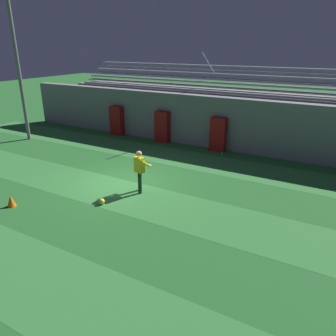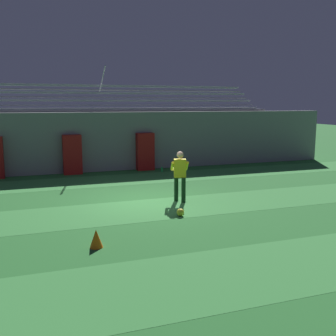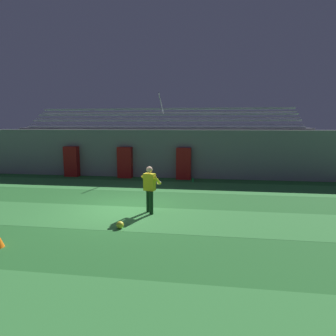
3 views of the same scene
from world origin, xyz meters
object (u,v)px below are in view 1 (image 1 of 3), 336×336
at_px(padding_pillar_gate_left, 162,127).
at_px(traffic_cone, 11,201).
at_px(padding_pillar_gate_right, 218,134).
at_px(floodlight_pole, 13,32).
at_px(goalkeeper, 140,169).
at_px(water_bottle, 222,154).
at_px(soccer_ball, 102,201).
at_px(padding_pillar_far_left, 117,121).

distance_m(padding_pillar_gate_left, traffic_cone, 9.74).
distance_m(padding_pillar_gate_right, floodlight_pole, 12.43).
xyz_separation_m(goalkeeper, traffic_cone, (-3.28, -3.30, -0.74)).
xyz_separation_m(goalkeeper, water_bottle, (1.24, 5.58, -0.83)).
relative_size(soccer_ball, traffic_cone, 0.52).
bearing_deg(floodlight_pole, water_bottle, 13.19).
xyz_separation_m(padding_pillar_gate_left, soccer_ball, (2.19, -8.00, -0.79)).
bearing_deg(padding_pillar_gate_left, padding_pillar_gate_right, 0.00).
relative_size(padding_pillar_gate_left, soccer_ball, 8.19).
bearing_deg(padding_pillar_far_left, padding_pillar_gate_left, 0.00).
height_order(padding_pillar_gate_right, padding_pillar_far_left, same).
height_order(padding_pillar_far_left, water_bottle, padding_pillar_far_left).
height_order(padding_pillar_gate_left, padding_pillar_gate_right, same).
bearing_deg(soccer_ball, traffic_cone, -147.64).
distance_m(floodlight_pole, soccer_ball, 12.07).
bearing_deg(padding_pillar_gate_left, water_bottle, -11.52).
distance_m(padding_pillar_far_left, floodlight_pole, 7.37).
relative_size(goalkeeper, soccer_ball, 7.59).
xyz_separation_m(soccer_ball, traffic_cone, (-2.69, -1.70, 0.10)).
relative_size(padding_pillar_gate_left, water_bottle, 7.50).
bearing_deg(goalkeeper, padding_pillar_far_left, 133.63).
xyz_separation_m(padding_pillar_gate_left, water_bottle, (4.03, -0.82, -0.78)).
bearing_deg(padding_pillar_far_left, traffic_cone, -73.80).
relative_size(padding_pillar_gate_left, floodlight_pole, 0.19).
distance_m(padding_pillar_gate_left, floodlight_pole, 9.59).
bearing_deg(traffic_cone, soccer_ball, 32.36).
relative_size(floodlight_pole, goalkeeper, 5.83).
bearing_deg(floodlight_pole, soccer_ball, -25.36).
relative_size(traffic_cone, water_bottle, 1.75).
relative_size(floodlight_pole, traffic_cone, 23.17).
bearing_deg(padding_pillar_far_left, soccer_ball, -55.47).
bearing_deg(padding_pillar_gate_right, soccer_ball, -98.97).
bearing_deg(water_bottle, padding_pillar_far_left, 173.62).
bearing_deg(padding_pillar_gate_left, soccer_ball, -74.69).
bearing_deg(padding_pillar_gate_right, padding_pillar_gate_left, 180.00).
bearing_deg(goalkeeper, padding_pillar_gate_right, 84.06).
bearing_deg(padding_pillar_gate_right, floodlight_pole, -162.10).
height_order(goalkeeper, water_bottle, goalkeeper).
xyz_separation_m(soccer_ball, water_bottle, (1.84, 7.18, 0.01)).
distance_m(padding_pillar_gate_right, traffic_cone, 10.50).
bearing_deg(goalkeeper, floodlight_pole, 163.93).
bearing_deg(soccer_ball, water_bottle, 75.61).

